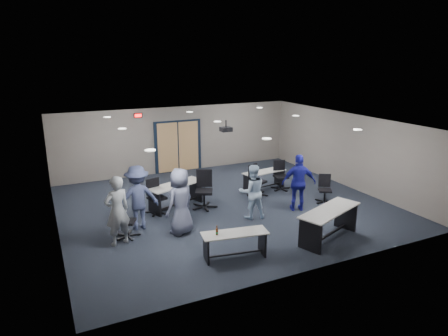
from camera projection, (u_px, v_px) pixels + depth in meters
name	position (u px, v px, depth m)	size (l,w,h in m)	color
floor	(224.00, 206.00, 12.94)	(10.00, 10.00, 0.00)	#1B222C
back_wall	(178.00, 139.00, 16.49)	(10.00, 0.04, 2.70)	slate
front_wall	(313.00, 215.00, 8.66)	(10.00, 0.04, 2.70)	slate
left_wall	(53.00, 187.00, 10.51)	(0.04, 9.00, 2.70)	slate
right_wall	(347.00, 150.00, 14.63)	(0.04, 9.00, 2.70)	slate
ceiling	(224.00, 123.00, 12.20)	(10.00, 9.00, 0.04)	white
double_door	(178.00, 147.00, 16.53)	(2.00, 0.07, 2.20)	black
exit_sign	(138.00, 115.00, 15.48)	(0.32, 0.07, 0.18)	black
ceiling_projector	(226.00, 129.00, 12.84)	(0.35, 0.32, 0.37)	black
ceiling_can_lights	(221.00, 123.00, 12.43)	(6.24, 5.74, 0.02)	silver
table_front_left	(234.00, 240.00, 9.50)	(1.65, 0.79, 0.88)	#A7A69E
table_front_right	(329.00, 219.00, 10.42)	(2.17, 1.37, 0.83)	#A7A69E
table_back_left	(176.00, 192.00, 12.65)	(2.02, 1.29, 0.78)	#A7A69E
table_back_right	(264.00, 177.00, 14.45)	(1.70, 0.78, 0.77)	#A7A69E
chair_back_a	(157.00, 197.00, 12.18)	(0.67, 0.67, 1.06)	black
chair_back_b	(204.00, 190.00, 12.57)	(0.76, 0.76, 1.21)	black
chair_back_c	(258.00, 180.00, 13.73)	(0.68, 0.68, 1.09)	black
chair_back_d	(281.00, 176.00, 14.36)	(0.66, 0.66, 1.04)	black
chair_loose_left	(127.00, 220.00, 10.56)	(0.61, 0.61, 0.97)	black
chair_loose_right	(325.00, 189.00, 13.08)	(0.59, 0.59, 0.93)	black
person_gray	(117.00, 211.00, 10.04)	(0.67, 0.44, 1.83)	gray
person_plaid	(180.00, 201.00, 10.70)	(0.89, 0.58, 1.83)	slate
person_lightblue	(252.00, 192.00, 11.76)	(0.80, 0.62, 1.64)	#B1CDEB
person_navy	(299.00, 183.00, 12.34)	(1.05, 0.44, 1.79)	navy
person_back	(138.00, 198.00, 11.00)	(1.18, 0.68, 1.82)	#3D476F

